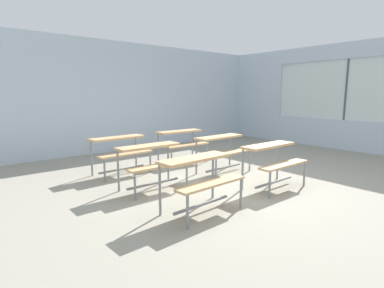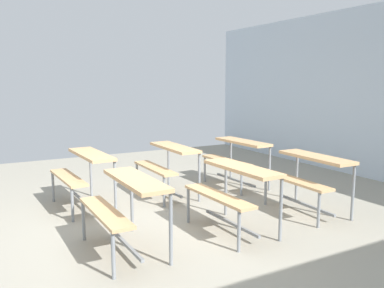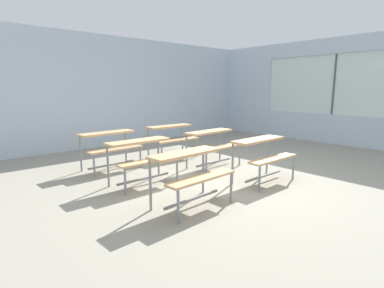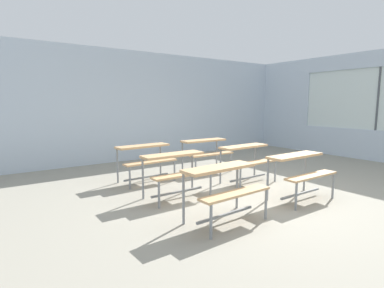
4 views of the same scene
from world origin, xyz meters
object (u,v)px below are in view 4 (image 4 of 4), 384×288
at_px(desk_bench_r0c1, 300,166).
at_px(desk_bench_r1c1, 248,155).
at_px(desk_bench_r1c0, 176,165).
at_px(desk_bench_r2c0, 146,154).
at_px(desk_bench_r0c0, 225,181).
at_px(desk_bench_r2c1, 206,148).

height_order(desk_bench_r0c1, desk_bench_r1c1, same).
xyz_separation_m(desk_bench_r0c1, desk_bench_r1c0, (-1.63, 1.25, 0.00)).
relative_size(desk_bench_r1c0, desk_bench_r2c0, 0.98).
relative_size(desk_bench_r1c0, desk_bench_r1c1, 0.99).
xyz_separation_m(desk_bench_r0c0, desk_bench_r2c1, (1.62, 2.49, 0.00)).
relative_size(desk_bench_r0c0, desk_bench_r2c0, 1.00).
distance_m(desk_bench_r1c1, desk_bench_r2c1, 1.24).
distance_m(desk_bench_r1c0, desk_bench_r2c1, 2.03).
distance_m(desk_bench_r0c1, desk_bench_r2c0, 2.95).
bearing_deg(desk_bench_r2c1, desk_bench_r2c0, -177.50).
bearing_deg(desk_bench_r1c0, desk_bench_r2c1, 38.01).
bearing_deg(desk_bench_r2c0, desk_bench_r2c1, -1.72).
bearing_deg(desk_bench_r0c1, desk_bench_r1c1, 87.39).
height_order(desk_bench_r1c1, desk_bench_r2c0, same).
distance_m(desk_bench_r0c0, desk_bench_r2c0, 2.48).
distance_m(desk_bench_r1c0, desk_bench_r1c1, 1.69).
xyz_separation_m(desk_bench_r1c0, desk_bench_r2c0, (0.04, 1.23, 0.00)).
bearing_deg(desk_bench_r1c1, desk_bench_r0c1, -94.19).
xyz_separation_m(desk_bench_r0c0, desk_bench_r0c1, (1.65, -0.00, 0.00)).
distance_m(desk_bench_r0c1, desk_bench_r1c0, 2.05).
bearing_deg(desk_bench_r2c0, desk_bench_r1c0, -94.01).
xyz_separation_m(desk_bench_r1c0, desk_bench_r2c1, (1.60, 1.25, 0.00)).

